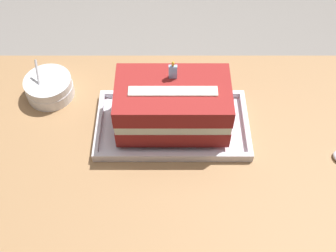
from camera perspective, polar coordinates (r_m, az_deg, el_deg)
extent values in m
cube|color=#9E754C|center=(1.02, -0.74, -2.51)|extent=(1.19, 0.60, 0.04)
cube|color=#9E754C|center=(1.57, -20.46, -3.05)|extent=(0.06, 0.06, 0.71)
cube|color=#9E754C|center=(1.56, 19.63, -3.18)|extent=(0.06, 0.06, 0.71)
cube|color=silver|center=(1.03, 0.73, -0.04)|extent=(0.37, 0.21, 0.01)
cube|color=silver|center=(0.96, 0.77, -4.18)|extent=(0.37, 0.01, 0.02)
cube|color=silver|center=(1.08, 0.72, 4.41)|extent=(0.37, 0.01, 0.02)
cube|color=silver|center=(1.03, -9.35, 0.39)|extent=(0.01, 0.18, 0.02)
cube|color=silver|center=(1.04, 10.79, 0.34)|extent=(0.01, 0.18, 0.02)
cube|color=maroon|center=(0.99, 0.76, 1.50)|extent=(0.26, 0.16, 0.05)
cube|color=silver|center=(0.97, 0.78, 2.87)|extent=(0.26, 0.15, 0.02)
cube|color=maroon|center=(0.94, 0.80, 4.31)|extent=(0.26, 0.16, 0.05)
cube|color=silver|center=(0.91, 0.83, 4.83)|extent=(0.20, 0.03, 0.00)
cube|color=#8CB7EA|center=(0.93, 0.82, 7.48)|extent=(0.02, 0.01, 0.04)
ellipsoid|color=yellow|center=(0.92, 0.84, 8.54)|extent=(0.01, 0.01, 0.01)
cylinder|color=white|center=(1.13, -15.78, 4.79)|extent=(0.12, 0.12, 0.03)
cylinder|color=white|center=(1.12, -16.02, 5.57)|extent=(0.12, 0.12, 0.03)
cylinder|color=silver|center=(1.10, -17.33, 6.60)|extent=(0.01, 0.06, 0.07)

